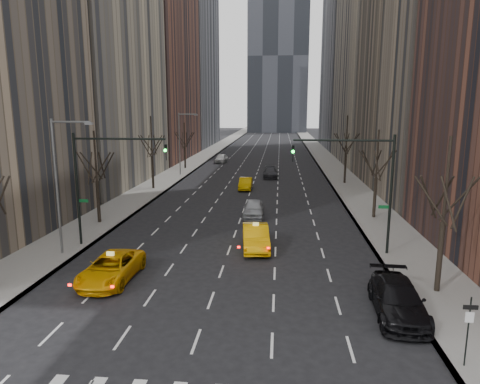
% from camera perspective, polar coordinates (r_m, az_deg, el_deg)
% --- Properties ---
extents(ground, '(400.00, 400.00, 0.00)m').
position_cam_1_polar(ground, '(19.49, -5.88, -19.18)').
color(ground, black).
rests_on(ground, ground).
extents(sidewalk_left, '(4.50, 320.00, 0.15)m').
position_cam_1_polar(sidewalk_left, '(88.43, -4.93, 4.76)').
color(sidewalk_left, slate).
rests_on(sidewalk_left, ground).
extents(sidewalk_right, '(4.50, 320.00, 0.15)m').
position_cam_1_polar(sidewalk_right, '(87.47, 11.12, 4.53)').
color(sidewalk_right, slate).
rests_on(sidewalk_right, ground).
extents(bld_left_far, '(14.00, 28.00, 44.00)m').
position_cam_1_polar(bld_left_far, '(87.03, -12.03, 18.95)').
color(bld_left_far, brown).
rests_on(bld_left_far, ground).
extents(bld_left_deep, '(14.00, 30.00, 60.00)m').
position_cam_1_polar(bld_left_deep, '(116.97, -7.56, 20.98)').
color(bld_left_deep, slate).
rests_on(bld_left_deep, ground).
extents(bld_right_far, '(14.00, 28.00, 50.00)m').
position_cam_1_polar(bld_right_far, '(83.87, 18.98, 20.99)').
color(bld_right_far, tan).
rests_on(bld_right_far, ground).
extents(bld_right_deep, '(14.00, 30.00, 58.00)m').
position_cam_1_polar(bld_right_deep, '(114.55, 15.31, 20.40)').
color(bld_right_deep, slate).
rests_on(bld_right_deep, ground).
extents(tree_lw_b, '(3.36, 3.50, 7.82)m').
position_cam_1_polar(tree_lw_b, '(38.27, -18.53, 1.38)').
color(tree_lw_b, black).
rests_on(tree_lw_b, ground).
extents(tree_lw_c, '(3.36, 3.50, 8.74)m').
position_cam_1_polar(tree_lw_c, '(53.10, -11.63, 4.65)').
color(tree_lw_c, black).
rests_on(tree_lw_c, ground).
extents(tree_lw_d, '(3.36, 3.50, 7.36)m').
position_cam_1_polar(tree_lw_d, '(70.48, -7.38, 5.95)').
color(tree_lw_d, black).
rests_on(tree_lw_d, ground).
extents(tree_rw_a, '(3.36, 3.50, 8.28)m').
position_cam_1_polar(tree_rw_a, '(24.78, 25.44, -3.84)').
color(tree_rw_a, black).
rests_on(tree_rw_a, ground).
extents(tree_rw_b, '(3.36, 3.50, 7.82)m').
position_cam_1_polar(tree_rw_b, '(39.89, 17.68, 1.81)').
color(tree_rw_b, black).
rests_on(tree_rw_b, ground).
extents(tree_rw_c, '(3.36, 3.50, 8.74)m').
position_cam_1_polar(tree_rw_c, '(57.42, 13.94, 5.03)').
color(tree_rw_c, black).
rests_on(tree_rw_c, ground).
extents(traffic_mast_left, '(6.69, 0.39, 8.00)m').
position_cam_1_polar(traffic_mast_left, '(31.42, -18.27, 2.65)').
color(traffic_mast_left, black).
rests_on(traffic_mast_left, ground).
extents(traffic_mast_right, '(6.69, 0.39, 8.00)m').
position_cam_1_polar(traffic_mast_right, '(29.36, 16.43, 2.19)').
color(traffic_mast_right, black).
rests_on(traffic_mast_right, ground).
extents(streetlight_near, '(2.83, 0.22, 9.00)m').
position_cam_1_polar(streetlight_near, '(30.38, -22.77, 2.31)').
color(streetlight_near, slate).
rests_on(streetlight_near, ground).
extents(streetlight_far, '(2.83, 0.22, 9.00)m').
position_cam_1_polar(streetlight_far, '(63.26, -7.78, 7.22)').
color(streetlight_far, slate).
rests_on(streetlight_far, ground).
extents(sign_post, '(0.55, 0.06, 2.80)m').
position_cam_1_polar(sign_post, '(18.85, 28.16, -15.47)').
color(sign_post, black).
rests_on(sign_post, ground).
extents(taxi_suv, '(2.66, 5.56, 1.53)m').
position_cam_1_polar(taxi_suv, '(26.07, -16.79, -9.69)').
color(taxi_suv, '#DF9A04').
rests_on(taxi_suv, ground).
extents(taxi_sedan, '(2.32, 5.28, 1.69)m').
position_cam_1_polar(taxi_sedan, '(30.43, 2.11, -6.03)').
color(taxi_sedan, '#EAA304').
rests_on(taxi_sedan, ground).
extents(silver_sedan_ahead, '(1.97, 4.68, 1.58)m').
position_cam_1_polar(silver_sedan_ahead, '(39.10, 1.83, -2.22)').
color(silver_sedan_ahead, '#A2A5AA').
rests_on(silver_sedan_ahead, ground).
extents(parked_suv_black, '(2.54, 5.66, 1.61)m').
position_cam_1_polar(parked_suv_black, '(22.45, 20.28, -13.26)').
color(parked_suv_black, black).
rests_on(parked_suv_black, ground).
extents(far_taxi, '(1.54, 4.34, 1.43)m').
position_cam_1_polar(far_taxi, '(52.45, 0.76, 1.13)').
color(far_taxi, '#D5A004').
rests_on(far_taxi, ground).
extents(far_suv_grey, '(2.12, 5.00, 1.44)m').
position_cam_1_polar(far_suv_grey, '(61.57, 4.08, 2.60)').
color(far_suv_grey, '#2B2B30').
rests_on(far_suv_grey, ground).
extents(far_car_white, '(2.21, 4.79, 1.59)m').
position_cam_1_polar(far_car_white, '(78.38, -2.52, 4.51)').
color(far_car_white, silver).
rests_on(far_car_white, ground).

